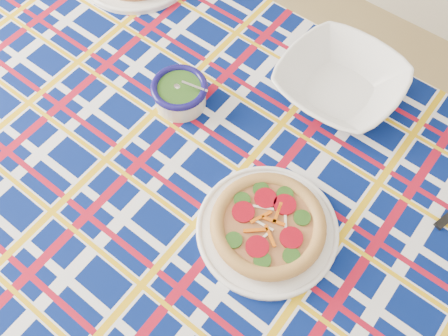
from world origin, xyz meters
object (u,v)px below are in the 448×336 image
Objects in this scene: dining_table at (207,185)px; pesto_bowl at (180,92)px; serving_bowl at (340,83)px; main_focaccia_plate at (268,225)px.

pesto_bowl reaches higher than dining_table.
serving_bowl is at bearing 71.92° from dining_table.
dining_table is 0.22m from main_focaccia_plate.
main_focaccia_plate is 0.40m from serving_bowl.
dining_table is at bearing -108.37° from serving_bowl.
serving_bowl is at bearing 100.29° from main_focaccia_plate.
dining_table is 12.32× the size of pesto_bowl.
main_focaccia_plate is 2.27× the size of pesto_bowl.
main_focaccia_plate reaches higher than dining_table.
pesto_bowl is (-0.35, 0.14, 0.01)m from main_focaccia_plate.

